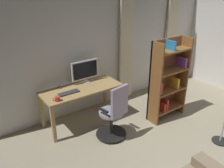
% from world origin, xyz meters
% --- Properties ---
extents(ground_plane, '(7.60, 7.60, 0.00)m').
position_xyz_m(ground_plane, '(0.00, 0.00, 0.00)').
color(ground_plane, gray).
extents(back_room_partition, '(5.84, 0.10, 2.79)m').
position_xyz_m(back_room_partition, '(0.00, -2.71, 1.39)').
color(back_room_partition, silver).
rests_on(back_room_partition, ground).
extents(curtain_left_panel, '(0.41, 0.06, 2.51)m').
position_xyz_m(curtain_left_panel, '(-1.99, -2.60, 1.26)').
color(curtain_left_panel, beige).
rests_on(curtain_left_panel, ground).
extents(curtain_right_panel, '(0.36, 0.06, 2.51)m').
position_xyz_m(curtain_right_panel, '(-0.48, -2.60, 1.26)').
color(curtain_right_panel, beige).
rests_on(curtain_right_panel, ground).
extents(desk, '(1.54, 0.65, 0.74)m').
position_xyz_m(desk, '(0.90, -2.23, 0.65)').
color(desk, tan).
rests_on(desk, ground).
extents(office_chair, '(0.56, 0.56, 1.05)m').
position_xyz_m(office_chair, '(0.70, -1.45, 0.47)').
color(office_chair, black).
rests_on(office_chair, ground).
extents(computer_monitor, '(0.57, 0.18, 0.45)m').
position_xyz_m(computer_monitor, '(0.69, -2.44, 0.99)').
color(computer_monitor, white).
rests_on(computer_monitor, desk).
extents(computer_keyboard, '(0.38, 0.13, 0.02)m').
position_xyz_m(computer_keyboard, '(1.19, -2.17, 0.75)').
color(computer_keyboard, '#333338').
rests_on(computer_keyboard, desk).
extents(computer_mouse, '(0.06, 0.10, 0.04)m').
position_xyz_m(computer_mouse, '(1.22, -2.48, 0.76)').
color(computer_mouse, '#333338').
rests_on(computer_mouse, desk).
extents(mug_tea, '(0.13, 0.08, 0.09)m').
position_xyz_m(mug_tea, '(1.48, -2.01, 0.79)').
color(mug_tea, '#CC3D33').
rests_on(mug_tea, desk).
extents(bookshelf, '(0.82, 0.30, 1.64)m').
position_xyz_m(bookshelf, '(-0.60, -1.43, 0.81)').
color(bookshelf, brown).
rests_on(bookshelf, ground).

